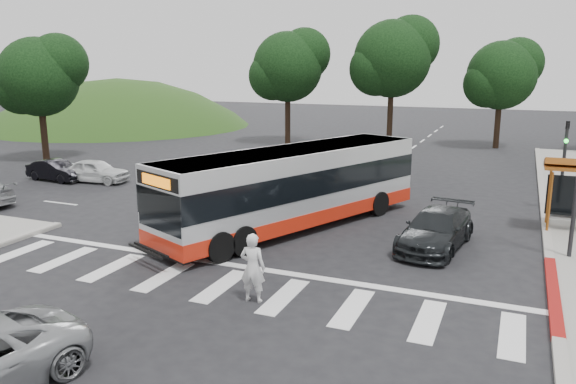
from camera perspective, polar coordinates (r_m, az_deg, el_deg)
The scene contains 15 objects.
ground at distance 21.08m, azimuth -0.12°, elevation -4.77°, with size 140.00×140.00×0.00m, color black.
curb_east at distance 27.29m, azimuth 24.57°, elevation -1.70°, with size 0.30×40.00×0.15m, color #9E9991.
curb_east_red at distance 17.73m, azimuth 25.35°, elevation -9.27°, with size 0.32×6.00×0.15m, color maroon.
hillside_nw at distance 63.08m, azimuth -16.71°, elevation 6.47°, with size 44.00×44.00×10.00m, color #1F3C13.
crosswalk_ladder at distance 16.86m, azimuth -6.80°, elevation -9.45°, with size 18.00×2.60×0.01m, color silver.
traffic_signal_ne_short at distance 27.36m, azimuth 26.26°, elevation 3.31°, with size 0.18×0.37×4.00m.
tree_north_a at distance 45.65m, azimuth 10.68°, elevation 13.29°, with size 6.60×6.15×10.17m.
tree_north_b at distance 46.63m, azimuth 20.96°, elevation 11.11°, with size 5.72×5.33×8.43m.
tree_north_c at distance 46.13m, azimuth 0.09°, elevation 12.71°, with size 6.16×5.74×9.30m.
tree_west_a at distance 41.24m, azimuth -23.88°, elevation 10.76°, with size 5.72×5.33×8.43m.
transit_bus at distance 22.16m, azimuth 0.61°, elevation 0.33°, with size 2.64×12.20×3.15m, color silver, non-canonical shape.
pedestrian at distance 15.42m, azimuth -3.60°, elevation -7.68°, with size 0.71×0.47×1.95m, color silver.
dark_sedan at distance 20.56m, azimuth 14.81°, elevation -3.68°, with size 1.91×4.69×1.36m, color black.
west_car_white at distance 32.79m, azimuth -18.96°, elevation 2.05°, with size 1.51×3.76×1.28m, color silver.
west_car_black at distance 34.05m, azimuth -22.50°, elevation 2.06°, with size 1.25×3.58×1.18m, color black.
Camera 1 is at (7.78, -18.53, 6.36)m, focal length 35.00 mm.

